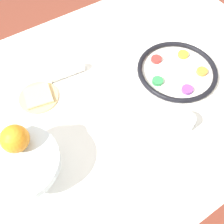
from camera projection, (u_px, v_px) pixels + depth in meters
name	position (u px, v px, depth m)	size (l,w,h in m)	color
ground_plane	(114.00, 165.00, 1.65)	(8.00, 8.00, 0.00)	brown
dining_table	(115.00, 137.00, 1.33)	(1.54, 1.06, 0.75)	white
seder_plate	(177.00, 71.00, 1.06)	(0.32, 0.32, 0.03)	silver
fruit_stand	(21.00, 164.00, 0.76)	(0.23, 0.23, 0.12)	silver
orange_fruit	(15.00, 139.00, 0.73)	(0.08, 0.08, 0.08)	orange
bread_plate	(38.00, 97.00, 1.00)	(0.15, 0.15, 0.02)	tan
napkin_roll	(67.00, 72.00, 1.05)	(0.15, 0.05, 0.04)	white
cup_near	(185.00, 122.00, 0.91)	(0.07, 0.07, 0.06)	silver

